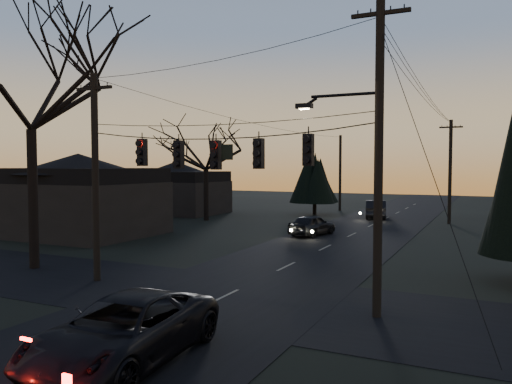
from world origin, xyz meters
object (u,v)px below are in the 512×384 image
at_px(bare_tree_left, 30,73).
at_px(sedan_oncoming_b, 376,209).
at_px(utility_pole_left, 97,281).
at_px(utility_pole_far_r, 449,224).
at_px(sedan_oncoming_a, 312,225).
at_px(utility_pole_right, 377,317).
at_px(utility_pole_far_l, 340,211).
at_px(suv_near, 124,331).

bearing_deg(bare_tree_left, sedan_oncoming_b, 71.80).
bearing_deg(utility_pole_left, utility_pole_far_r, 67.67).
bearing_deg(sedan_oncoming_a, utility_pole_right, 126.89).
relative_size(utility_pole_far_r, utility_pole_far_l, 1.06).
xyz_separation_m(utility_pole_far_r, bare_tree_left, (-15.94, -27.33, 8.98)).
bearing_deg(bare_tree_left, utility_pole_left, -8.62).
relative_size(utility_pole_right, bare_tree_left, 0.78).
relative_size(utility_pole_far_r, bare_tree_left, 0.66).
relative_size(utility_pole_left, suv_near, 1.50).
bearing_deg(suv_near, sedan_oncoming_a, 94.19).
distance_m(utility_pole_far_l, sedan_oncoming_a, 19.78).
relative_size(utility_pole_right, sedan_oncoming_b, 2.03).
xyz_separation_m(utility_pole_far_l, suv_near, (6.80, -42.31, 0.79)).
bearing_deg(sedan_oncoming_a, utility_pole_far_l, -67.98).
bearing_deg(utility_pole_far_r, bare_tree_left, -120.26).
distance_m(utility_pole_right, bare_tree_left, 18.31).
height_order(utility_pole_right, utility_pole_left, utility_pole_right).
bearing_deg(sedan_oncoming_b, utility_pole_far_l, -61.73).
bearing_deg(utility_pole_far_r, suv_near, -97.80).
distance_m(utility_pole_right, sedan_oncoming_a, 18.36).
relative_size(utility_pole_left, bare_tree_left, 0.66).
height_order(utility_pole_left, utility_pole_far_r, same).
distance_m(utility_pole_right, sedan_oncoming_b, 30.50).
distance_m(suv_near, sedan_oncoming_b, 36.17).
bearing_deg(sedan_oncoming_a, suv_near, 109.37).
xyz_separation_m(utility_pole_far_l, sedan_oncoming_a, (3.62, -19.43, 0.71)).
xyz_separation_m(suv_near, sedan_oncoming_b, (-1.66, 36.13, 0.03)).
distance_m(utility_pole_right, utility_pole_left, 11.50).
bearing_deg(sedan_oncoming_a, sedan_oncoming_b, -85.09).
xyz_separation_m(utility_pole_far_l, sedan_oncoming_b, (5.14, -6.18, 0.81)).
height_order(bare_tree_left, suv_near, bare_tree_left).
relative_size(utility_pole_far_l, sedan_oncoming_a, 1.91).
bearing_deg(sedan_oncoming_b, utility_pole_far_r, 152.53).
bearing_deg(utility_pole_left, bare_tree_left, 171.38).
distance_m(utility_pole_far_l, bare_tree_left, 36.72).
distance_m(bare_tree_left, suv_near, 15.57).
distance_m(utility_pole_left, sedan_oncoming_b, 30.27).
height_order(utility_pole_left, utility_pole_far_l, utility_pole_left).
bearing_deg(utility_pole_far_r, utility_pole_left, -112.33).
relative_size(utility_pole_right, suv_near, 1.77).
height_order(utility_pole_right, utility_pole_far_l, utility_pole_right).
height_order(bare_tree_left, sedan_oncoming_a, bare_tree_left).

